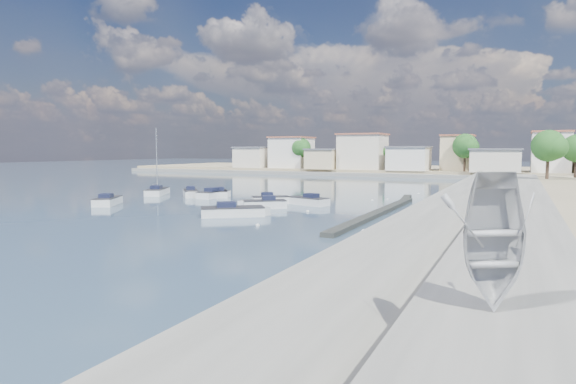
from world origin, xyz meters
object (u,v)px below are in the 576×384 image
(motorboat_h, at_px, (236,212))
(motorboat_g, at_px, (191,194))
(motorboat_c, at_px, (306,201))
(sailboat, at_px, (158,191))
(motorboat_e, at_px, (215,195))
(motorboat_f, at_px, (220,194))
(motorboat_a, at_px, (108,201))
(motorboat_b, at_px, (273,200))
(motorboat_d, at_px, (262,205))
(overturned_dinghy, at_px, (491,298))

(motorboat_h, bearing_deg, motorboat_g, 138.88)
(motorboat_c, bearing_deg, motorboat_h, -100.93)
(motorboat_h, xyz_separation_m, sailboat, (-20.46, 13.30, 0.04))
(motorboat_c, relative_size, motorboat_g, 1.20)
(motorboat_c, xyz_separation_m, motorboat_h, (-2.11, -10.90, -0.00))
(motorboat_e, xyz_separation_m, sailboat, (-9.17, 0.14, 0.04))
(sailboat, bearing_deg, motorboat_c, -6.07)
(motorboat_f, distance_m, motorboat_h, 18.33)
(motorboat_a, distance_m, motorboat_b, 17.81)
(motorboat_b, distance_m, motorboat_d, 4.28)
(motorboat_d, height_order, motorboat_f, same)
(motorboat_a, height_order, sailboat, sailboat)
(motorboat_d, distance_m, motorboat_e, 12.79)
(motorboat_g, bearing_deg, motorboat_e, 4.67)
(motorboat_f, distance_m, motorboat_g, 3.68)
(motorboat_f, bearing_deg, motorboat_c, -14.35)
(motorboat_c, distance_m, motorboat_g, 16.98)
(motorboat_a, bearing_deg, motorboat_h, -5.54)
(motorboat_c, xyz_separation_m, motorboat_g, (-16.86, 1.98, 0.00))
(motorboat_d, relative_size, motorboat_g, 1.02)
(motorboat_c, bearing_deg, motorboat_a, -154.51)
(motorboat_d, bearing_deg, motorboat_e, 146.14)
(motorboat_d, bearing_deg, motorboat_c, 60.27)
(motorboat_f, bearing_deg, motorboat_a, -114.82)
(motorboat_c, bearing_deg, motorboat_b, -169.54)
(motorboat_d, xyz_separation_m, motorboat_f, (-10.72, 8.32, 0.00))
(overturned_dinghy, bearing_deg, motorboat_c, 89.21)
(motorboat_d, bearing_deg, motorboat_f, 142.20)
(motorboat_b, distance_m, motorboat_g, 13.39)
(motorboat_a, distance_m, motorboat_f, 13.97)
(motorboat_a, bearing_deg, motorboat_d, 14.75)
(motorboat_c, height_order, motorboat_d, same)
(motorboat_b, relative_size, motorboat_d, 0.93)
(motorboat_c, xyz_separation_m, motorboat_d, (-2.78, -4.86, -0.00))
(motorboat_h, height_order, sailboat, sailboat)
(motorboat_c, distance_m, sailboat, 22.69)
(motorboat_e, bearing_deg, motorboat_f, 94.99)
(motorboat_a, bearing_deg, motorboat_b, 28.66)
(motorboat_h, bearing_deg, motorboat_e, 130.61)
(motorboat_c, relative_size, motorboat_e, 0.97)
(motorboat_a, xyz_separation_m, motorboat_b, (15.62, 8.54, -0.00))
(sailboat, relative_size, overturned_dinghy, 2.48)
(motorboat_e, distance_m, motorboat_f, 1.20)
(motorboat_d, distance_m, motorboat_h, 6.08)
(motorboat_h, bearing_deg, motorboat_b, 99.08)
(motorboat_e, bearing_deg, motorboat_b, -17.00)
(motorboat_c, height_order, motorboat_h, same)
(motorboat_d, bearing_deg, motorboat_g, 154.10)
(motorboat_h, bearing_deg, overturned_dinghy, -46.48)
(motorboat_b, bearing_deg, overturned_dinghy, -54.63)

